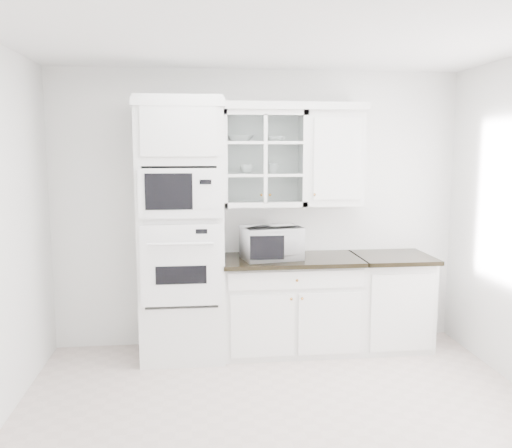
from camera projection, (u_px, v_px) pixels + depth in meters
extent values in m
cube|color=#C3B1A6|center=(287.00, 425.00, 3.83)|extent=(4.00, 3.50, 0.01)
cube|color=white|center=(258.00, 209.00, 5.36)|extent=(4.00, 0.02, 2.70)
cube|color=white|center=(290.00, 31.00, 3.46)|extent=(4.00, 3.50, 0.02)
cube|color=white|center=(181.00, 230.00, 4.98)|extent=(0.76, 0.65, 2.40)
cube|color=white|center=(181.00, 266.00, 4.69)|extent=(0.70, 0.03, 0.72)
cube|color=black|center=(181.00, 275.00, 4.68)|extent=(0.44, 0.01, 0.16)
cube|color=white|center=(180.00, 194.00, 4.60)|extent=(0.70, 0.03, 0.43)
cube|color=black|center=(169.00, 192.00, 4.57)|extent=(0.40, 0.01, 0.31)
cube|color=white|center=(290.00, 306.00, 5.23)|extent=(1.30, 0.60, 0.88)
cube|color=black|center=(291.00, 260.00, 5.13)|extent=(1.32, 0.67, 0.04)
cube|color=white|center=(390.00, 302.00, 5.34)|extent=(0.70, 0.60, 0.88)
cube|color=black|center=(393.00, 257.00, 5.24)|extent=(0.72, 0.67, 0.04)
cube|color=white|center=(263.00, 159.00, 5.14)|extent=(0.80, 0.33, 0.90)
cube|color=white|center=(263.00, 175.00, 5.16)|extent=(0.74, 0.29, 0.02)
cube|color=white|center=(263.00, 143.00, 5.12)|extent=(0.74, 0.29, 0.02)
cube|color=white|center=(333.00, 159.00, 5.21)|extent=(0.55, 0.33, 0.90)
cube|color=white|center=(253.00, 106.00, 5.03)|extent=(2.14, 0.38, 0.07)
imported|color=white|center=(271.00, 243.00, 5.06)|extent=(0.60, 0.53, 0.31)
imported|color=white|center=(240.00, 138.00, 5.07)|extent=(0.30, 0.30, 0.06)
imported|color=white|center=(276.00, 139.00, 5.13)|extent=(0.21, 0.21, 0.05)
imported|color=white|center=(246.00, 169.00, 5.13)|extent=(0.14, 0.14, 0.09)
imported|color=white|center=(273.00, 168.00, 5.15)|extent=(0.13, 0.13, 0.10)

